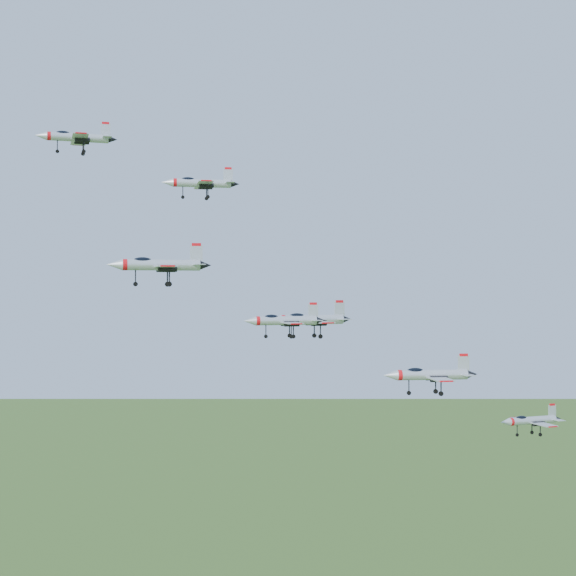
{
  "coord_description": "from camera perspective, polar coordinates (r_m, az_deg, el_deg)",
  "views": [
    {
      "loc": [
        1.05,
        -115.83,
        136.56
      ],
      "look_at": [
        8.92,
        -1.81,
        136.79
      ],
      "focal_mm": 50.0,
      "sensor_mm": 36.0,
      "label": 1
    }
  ],
  "objects": [
    {
      "name": "jet_extra",
      "position": [
        129.75,
        16.85,
        -9.0
      ],
      "size": [
        11.01,
        9.36,
        2.99
      ],
      "rotation": [
        0.0,
        0.0,
        0.29
      ],
      "color": "silver"
    },
    {
      "name": "jet_left_high",
      "position": [
        113.23,
        -6.29,
        7.44
      ],
      "size": [
        10.92,
        9.1,
        2.92
      ],
      "rotation": [
        0.0,
        0.0,
        0.13
      ],
      "color": "silver"
    },
    {
      "name": "jet_left_low",
      "position": [
        121.74,
        1.54,
        -2.25
      ],
      "size": [
        13.47,
        11.46,
        3.66
      ],
      "rotation": [
        0.0,
        0.0,
        0.29
      ],
      "color": "silver"
    },
    {
      "name": "jet_trail",
      "position": [
        116.2,
        10.02,
        -6.08
      ],
      "size": [
        13.86,
        11.44,
        3.71
      ],
      "rotation": [
        0.0,
        0.0,
        0.05
      ],
      "color": "silver"
    },
    {
      "name": "jet_lead",
      "position": [
        135.14,
        -14.88,
        10.33
      ],
      "size": [
        12.87,
        10.87,
        3.47
      ],
      "rotation": [
        0.0,
        0.0,
        0.23
      ],
      "color": "silver"
    },
    {
      "name": "jet_right_high",
      "position": [
        99.84,
        -9.2,
        1.65
      ],
      "size": [
        12.84,
        10.78,
        3.44
      ],
      "rotation": [
        0.0,
        0.0,
        0.18
      ],
      "color": "silver"
    },
    {
      "name": "jet_right_low",
      "position": [
        102.86,
        -0.31,
        -2.32
      ],
      "size": [
        10.83,
        9.09,
        2.9
      ],
      "rotation": [
        0.0,
        0.0,
        0.18
      ],
      "color": "silver"
    }
  ]
}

